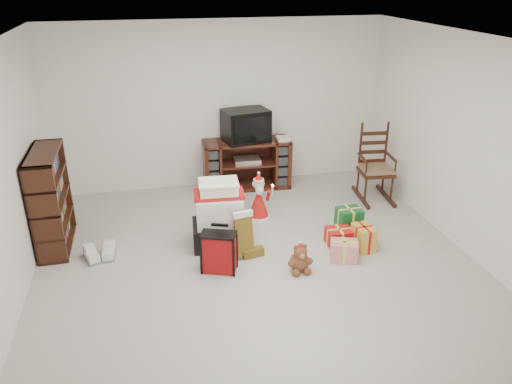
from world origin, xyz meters
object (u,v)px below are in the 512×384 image
gift_cluster (350,237)px  crt_television (246,126)px  red_suitcase (219,252)px  teddy_bear (300,260)px  tv_stand (247,164)px  bookshelf (51,202)px  gift_pile (220,218)px  sneaker_pair (100,254)px  rocking_chair (374,172)px  santa_figurine (259,201)px  mrs_claus_figurine (226,217)px

gift_cluster → crt_television: size_ratio=1.22×
red_suitcase → teddy_bear: (0.88, -0.20, -0.09)m
tv_stand → bookshelf: 2.94m
gift_pile → crt_television: (0.69, 1.69, 0.63)m
bookshelf → gift_cluster: bearing=-13.8°
bookshelf → sneaker_pair: size_ratio=3.08×
gift_cluster → rocking_chair: bearing=55.1°
teddy_bear → santa_figurine: bearing=95.9°
red_suitcase → sneaker_pair: bearing=176.8°
rocking_chair → sneaker_pair: rocking_chair is taller
red_suitcase → santa_figurine: santa_figurine is taller
bookshelf → rocking_chair: size_ratio=1.05×
tv_stand → crt_television: bearing=177.6°
santa_figurine → tv_stand: bearing=86.3°
gift_cluster → teddy_bear: bearing=-152.9°
tv_stand → teddy_bear: bearing=-85.6°
tv_stand → gift_pile: gift_pile is taller
tv_stand → rocking_chair: rocking_chair is taller
rocking_chair → sneaker_pair: (-3.88, -0.90, -0.34)m
crt_television → red_suitcase: bearing=-120.3°
red_suitcase → sneaker_pair: red_suitcase is taller
rocking_chair → gift_pile: bearing=-153.5°
red_suitcase → crt_television: (0.80, 2.28, 0.75)m
crt_television → santa_figurine: bearing=-104.2°
tv_stand → rocking_chair: (1.75, -0.79, 0.02)m
gift_cluster → santa_figurine: bearing=132.3°
tv_stand → sneaker_pair: (-2.13, -1.70, -0.32)m
sneaker_pair → santa_figurine: bearing=6.8°
crt_television → bookshelf: bearing=-166.1°
bookshelf → gift_cluster: 3.63m
rocking_chair → santa_figurine: (-1.82, -0.30, -0.14)m
teddy_bear → sneaker_pair: teddy_bear is taller
rocking_chair → red_suitcase: rocking_chair is taller
gift_pile → sneaker_pair: bearing=-175.2°
bookshelf → teddy_bear: 3.04m
bookshelf → mrs_claus_figurine: bookshelf is taller
red_suitcase → gift_pile: bearing=100.5°
crt_television → gift_pile: bearing=-123.3°
gift_pile → red_suitcase: bearing=-95.5°
mrs_claus_figurine → sneaker_pair: bearing=-170.1°
bookshelf → santa_figurine: bookshelf is taller
bookshelf → teddy_bear: bearing=-24.6°
tv_stand → bookshelf: size_ratio=1.11×
bookshelf → gift_cluster: (3.50, -0.86, -0.45)m
tv_stand → gift_pile: bearing=-109.8°
gift_cluster → crt_television: crt_television is taller
teddy_bear → red_suitcase: bearing=167.0°
gift_pile → crt_television: bearing=72.5°
bookshelf → tv_stand: bearing=24.9°
santa_figurine → mrs_claus_figurine: 0.61m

